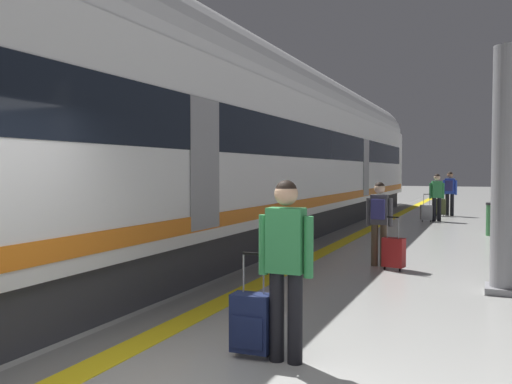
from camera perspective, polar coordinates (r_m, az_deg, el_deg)
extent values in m
cube|color=yellow|center=(13.85, 9.33, -5.17)|extent=(0.36, 80.00, 0.01)
cube|color=slate|center=(13.94, 7.95, -5.12)|extent=(0.65, 80.00, 0.01)
cube|color=#38383D|center=(13.30, -1.02, -3.95)|extent=(2.67, 30.51, 0.70)
cube|color=white|center=(13.22, -1.03, 3.82)|extent=(2.90, 31.78, 2.90)
cylinder|color=white|center=(13.33, -1.03, 9.85)|extent=(2.84, 31.15, 2.84)
cube|color=black|center=(13.24, -1.03, 5.34)|extent=(2.93, 29.87, 0.80)
cube|color=orange|center=(13.24, -1.02, -1.16)|extent=(2.94, 31.15, 0.24)
cone|color=white|center=(29.74, 12.76, 2.46)|extent=(2.75, 2.60, 2.75)
cube|color=gray|center=(8.30, -5.40, 2.97)|extent=(0.02, 0.90, 2.00)
cube|color=gray|center=(19.60, 11.59, 2.56)|extent=(0.02, 0.90, 2.00)
cylinder|color=black|center=(5.16, 4.16, -13.20)|extent=(0.14, 0.14, 0.85)
cylinder|color=black|center=(5.22, 2.21, -13.02)|extent=(0.14, 0.14, 0.85)
cube|color=#338C4C|center=(5.04, 3.20, -5.12)|extent=(0.35, 0.21, 0.61)
cylinder|color=#338C4C|center=(4.97, 5.58, -5.83)|extent=(0.09, 0.09, 0.57)
cylinder|color=#338C4C|center=(5.12, 0.80, -5.58)|extent=(0.09, 0.09, 0.57)
sphere|color=tan|center=(5.01, 3.21, -0.19)|extent=(0.22, 0.22, 0.22)
sphere|color=black|center=(5.00, 3.21, 0.10)|extent=(0.20, 0.20, 0.20)
cube|color=#19234C|center=(5.33, -0.49, -13.65)|extent=(0.39, 0.24, 0.56)
cube|color=#19234C|center=(5.25, -0.98, -14.71)|extent=(0.31, 0.03, 0.31)
cylinder|color=black|center=(5.43, 1.24, -16.74)|extent=(0.02, 0.06, 0.06)
cylinder|color=black|center=(5.53, -1.66, -16.39)|extent=(0.02, 0.06, 0.06)
cylinder|color=gray|center=(5.24, 0.81, -8.68)|extent=(0.02, 0.02, 0.38)
cylinder|color=gray|center=(5.31, -1.33, -8.52)|extent=(0.02, 0.02, 0.38)
cube|color=black|center=(5.24, -0.27, -6.56)|extent=(0.22, 0.03, 0.02)
cylinder|color=brown|center=(10.44, 12.44, -5.50)|extent=(0.13, 0.13, 0.78)
cylinder|color=brown|center=(10.41, 13.35, -5.53)|extent=(0.13, 0.13, 0.78)
cube|color=#4C4C51|center=(10.36, 12.93, -1.83)|extent=(0.32, 0.19, 0.56)
cylinder|color=#4C4C51|center=(10.41, 11.83, -2.06)|extent=(0.08, 0.08, 0.52)
cylinder|color=#4C4C51|center=(10.34, 14.06, -2.11)|extent=(0.08, 0.08, 0.52)
sphere|color=beige|center=(10.34, 12.95, 0.39)|extent=(0.21, 0.21, 0.21)
sphere|color=black|center=(10.34, 12.95, 0.52)|extent=(0.19, 0.19, 0.19)
cube|color=navy|center=(10.22, 12.79, -1.78)|extent=(0.24, 0.13, 0.37)
cube|color=#A51E1E|center=(10.08, 14.37, -6.21)|extent=(0.42, 0.29, 0.52)
cube|color=#A51E1E|center=(10.20, 14.60, -6.48)|extent=(0.31, 0.08, 0.29)
cylinder|color=black|center=(10.11, 13.46, -7.84)|extent=(0.03, 0.06, 0.06)
cylinder|color=black|center=(10.02, 14.99, -7.96)|extent=(0.03, 0.06, 0.06)
cylinder|color=gray|center=(10.01, 13.72, -3.65)|extent=(0.02, 0.02, 0.38)
cylinder|color=gray|center=(9.93, 14.85, -3.71)|extent=(0.02, 0.02, 0.38)
cube|color=black|center=(9.95, 14.29, -2.59)|extent=(0.22, 0.07, 0.02)
cylinder|color=black|center=(19.98, 18.33, -1.78)|extent=(0.14, 0.14, 0.83)
cylinder|color=black|center=(20.02, 18.82, -1.78)|extent=(0.14, 0.14, 0.83)
cube|color=#338C4C|center=(19.96, 18.60, 0.26)|extent=(0.38, 0.29, 0.59)
cylinder|color=#338C4C|center=(19.93, 17.99, 0.12)|extent=(0.09, 0.09, 0.55)
cylinder|color=#338C4C|center=(20.03, 19.20, 0.12)|extent=(0.09, 0.09, 0.55)
sphere|color=beige|center=(19.95, 18.62, 1.48)|extent=(0.22, 0.22, 0.22)
sphere|color=black|center=(19.95, 18.62, 1.55)|extent=(0.20, 0.20, 0.20)
cube|color=#9E9EA3|center=(19.74, 17.57, -2.08)|extent=(0.43, 0.33, 0.53)
cube|color=#9E9EA3|center=(19.86, 17.49, -2.25)|extent=(0.30, 0.12, 0.29)
cylinder|color=black|center=(19.67, 17.20, -2.95)|extent=(0.04, 0.06, 0.06)
cylinder|color=black|center=(19.73, 18.01, -2.95)|extent=(0.04, 0.06, 0.06)
cylinder|color=gray|center=(19.63, 17.33, -0.78)|extent=(0.02, 0.02, 0.38)
cylinder|color=gray|center=(19.68, 17.92, -0.78)|extent=(0.02, 0.02, 0.38)
cube|color=black|center=(19.65, 17.63, -0.22)|extent=(0.22, 0.09, 0.02)
cylinder|color=black|center=(22.63, 19.58, -1.28)|extent=(0.14, 0.14, 0.86)
cylinder|color=black|center=(22.59, 20.04, -1.30)|extent=(0.14, 0.14, 0.86)
cube|color=blue|center=(22.58, 19.84, 0.58)|extent=(0.38, 0.26, 0.62)
cylinder|color=blue|center=(22.64, 19.28, 0.47)|extent=(0.09, 0.09, 0.58)
cylinder|color=blue|center=(22.54, 20.40, 0.44)|extent=(0.09, 0.09, 0.58)
sphere|color=#A37556|center=(22.57, 19.85, 1.71)|extent=(0.23, 0.23, 0.23)
sphere|color=black|center=(22.57, 19.85, 1.77)|extent=(0.21, 0.21, 0.21)
cube|color=navy|center=(22.43, 19.75, 0.63)|extent=(0.29, 0.18, 0.41)
cube|color=#596038|center=(22.35, 18.94, -1.48)|extent=(0.40, 0.26, 0.62)
cube|color=#596038|center=(22.47, 18.99, -1.66)|extent=(0.31, 0.05, 0.34)
cylinder|color=black|center=(22.33, 18.54, -2.35)|extent=(0.03, 0.06, 0.06)
cylinder|color=black|center=(22.28, 19.26, -2.37)|extent=(0.03, 0.06, 0.06)
cylinder|color=gray|center=(22.29, 18.67, -0.21)|extent=(0.02, 0.02, 0.38)
cylinder|color=gray|center=(22.25, 19.20, -0.22)|extent=(0.02, 0.02, 0.38)
cube|color=black|center=(22.26, 18.94, 0.28)|extent=(0.22, 0.05, 0.02)
cylinder|color=gray|center=(8.63, 25.09, 2.07)|extent=(0.44, 0.44, 3.60)
cube|color=gray|center=(8.81, 24.89, -9.38)|extent=(0.56, 0.56, 0.10)
cylinder|color=#2D6638|center=(16.19, 23.94, -2.76)|extent=(0.44, 0.44, 0.85)
cylinder|color=#262628|center=(16.15, 23.96, -1.15)|extent=(0.46, 0.46, 0.06)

